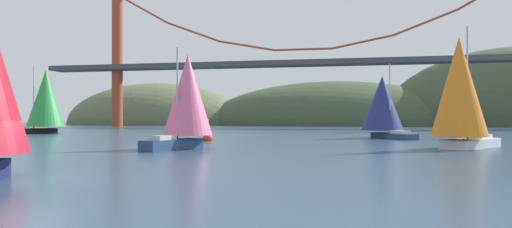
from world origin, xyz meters
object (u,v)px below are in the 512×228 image
sailboat_pink_spinnaker (187,98)px  sailboat_navy_sail (383,105)px  channel_buoy (208,138)px  sailboat_orange_sail (460,91)px  sailboat_green_sail (45,100)px

sailboat_pink_spinnaker → sailboat_navy_sail: 29.04m
sailboat_pink_spinnaker → channel_buoy: bearing=100.3°
sailboat_pink_spinnaker → channel_buoy: sailboat_pink_spinnaker is taller
sailboat_orange_sail → sailboat_navy_sail: (-5.34, 19.29, -0.62)m
sailboat_orange_sail → sailboat_green_sail: bearing=156.3°
sailboat_orange_sail → channel_buoy: (-24.44, 8.08, -4.41)m
sailboat_pink_spinnaker → channel_buoy: 13.24m
sailboat_navy_sail → channel_buoy: bearing=-149.6°
sailboat_pink_spinnaker → channel_buoy: (-2.26, 12.46, -3.87)m
sailboat_orange_sail → sailboat_green_sail: size_ratio=0.97×
sailboat_pink_spinnaker → channel_buoy: size_ratio=3.16×
sailboat_pink_spinnaker → sailboat_green_sail: sailboat_green_sail is taller
sailboat_pink_spinnaker → sailboat_green_sail: bearing=139.9°
sailboat_orange_sail → sailboat_green_sail: (-57.19, 25.09, 0.58)m
sailboat_navy_sail → sailboat_green_sail: bearing=173.6°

